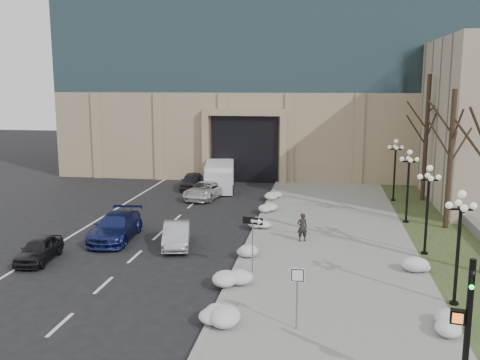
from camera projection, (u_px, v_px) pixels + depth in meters
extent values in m
cube|color=gray|center=(330.00, 242.00, 29.90)|extent=(9.00, 40.00, 0.12)
cube|color=gray|center=(251.00, 238.00, 30.58)|extent=(0.30, 40.00, 0.14)
cube|color=#334321|center=(452.00, 248.00, 28.91)|extent=(4.00, 40.00, 0.10)
cube|color=tan|center=(277.00, 129.00, 57.26)|extent=(40.00, 20.00, 8.00)
cube|color=black|center=(246.00, 148.00, 48.99)|extent=(6.00, 2.50, 6.00)
cube|color=tan|center=(244.00, 112.00, 47.04)|extent=(7.50, 0.60, 0.60)
cube|color=tan|center=(206.00, 149.00, 48.16)|extent=(0.60, 0.60, 6.00)
cube|color=tan|center=(283.00, 150.00, 47.09)|extent=(0.60, 0.60, 6.00)
imported|color=black|center=(39.00, 249.00, 26.79)|extent=(1.78, 3.70, 1.22)
imported|color=#AAABB2|center=(177.00, 235.00, 29.17)|extent=(2.23, 4.20, 1.31)
imported|color=navy|center=(116.00, 227.00, 30.44)|extent=(2.46, 5.29, 1.50)
imported|color=silver|center=(205.00, 190.00, 41.34)|extent=(3.09, 5.07, 1.31)
imported|color=#2C2B30|center=(192.00, 181.00, 45.12)|extent=(1.97, 4.20, 1.39)
imported|color=black|center=(302.00, 227.00, 29.74)|extent=(0.67, 0.54, 1.60)
cube|color=silver|center=(220.00, 175.00, 45.77)|extent=(3.16, 5.61, 2.12)
cube|color=silver|center=(219.00, 183.00, 42.66)|extent=(2.47, 2.03, 1.70)
cylinder|color=black|center=(206.00, 190.00, 42.97)|extent=(0.38, 0.78, 0.74)
cylinder|color=black|center=(232.00, 190.00, 42.98)|extent=(0.38, 0.78, 0.74)
cylinder|color=black|center=(208.00, 180.00, 47.46)|extent=(0.38, 0.78, 0.74)
cylinder|color=black|center=(232.00, 180.00, 47.47)|extent=(0.38, 0.78, 0.74)
cylinder|color=slate|center=(253.00, 247.00, 24.76)|extent=(0.06, 0.06, 2.69)
cube|color=black|center=(253.00, 221.00, 24.54)|extent=(0.97, 0.27, 0.33)
cube|color=white|center=(256.00, 221.00, 24.45)|extent=(0.46, 0.12, 0.12)
cone|color=white|center=(261.00, 222.00, 24.35)|extent=(0.28, 0.32, 0.27)
cylinder|color=slate|center=(297.00, 301.00, 19.00)|extent=(0.06, 0.06, 2.37)
cube|color=white|center=(297.00, 275.00, 18.82)|extent=(0.52, 0.05, 0.52)
cube|color=black|center=(297.00, 275.00, 18.80)|extent=(0.45, 0.01, 0.45)
cube|color=white|center=(297.00, 275.00, 18.79)|extent=(0.39, 0.01, 0.39)
cylinder|color=black|center=(467.00, 337.00, 14.18)|extent=(0.17, 0.17, 4.33)
imported|color=black|center=(471.00, 287.00, 13.93)|extent=(0.34, 0.99, 0.19)
sphere|color=#19E533|center=(472.00, 287.00, 13.77)|extent=(0.13, 0.13, 0.13)
cube|color=black|center=(457.00, 317.00, 14.18)|extent=(0.41, 0.28, 0.38)
cube|color=orange|center=(458.00, 318.00, 14.06)|extent=(0.27, 0.07, 0.27)
ellipsoid|color=silver|center=(224.00, 316.00, 19.83)|extent=(1.10, 1.60, 0.36)
ellipsoid|color=silver|center=(233.00, 282.00, 23.22)|extent=(1.10, 1.60, 0.36)
ellipsoid|color=silver|center=(248.00, 251.00, 27.54)|extent=(1.10, 1.60, 0.36)
ellipsoid|color=silver|center=(260.00, 227.00, 32.23)|extent=(1.10, 1.60, 0.36)
ellipsoid|color=silver|center=(270.00, 209.00, 36.71)|extent=(1.10, 1.60, 0.36)
ellipsoid|color=silver|center=(274.00, 196.00, 40.88)|extent=(1.10, 1.60, 0.36)
ellipsoid|color=silver|center=(456.00, 326.00, 19.05)|extent=(1.10, 1.60, 0.36)
ellipsoid|color=silver|center=(421.00, 268.00, 24.95)|extent=(1.10, 1.60, 0.36)
cylinder|color=black|center=(454.00, 304.00, 21.39)|extent=(0.36, 0.36, 0.20)
cylinder|color=black|center=(457.00, 259.00, 21.05)|extent=(0.14, 0.14, 4.00)
cylinder|color=black|center=(461.00, 209.00, 20.69)|extent=(0.10, 0.90, 0.10)
cylinder|color=black|center=(461.00, 209.00, 20.69)|extent=(0.90, 0.10, 0.10)
sphere|color=white|center=(462.00, 194.00, 20.58)|extent=(0.32, 0.32, 0.32)
sphere|color=white|center=(474.00, 206.00, 20.60)|extent=(0.28, 0.28, 0.28)
sphere|color=white|center=(449.00, 205.00, 20.73)|extent=(0.28, 0.28, 0.28)
sphere|color=white|center=(458.00, 203.00, 21.10)|extent=(0.28, 0.28, 0.28)
sphere|color=white|center=(464.00, 208.00, 20.23)|extent=(0.28, 0.28, 0.28)
cylinder|color=black|center=(424.00, 254.00, 27.71)|extent=(0.36, 0.36, 0.20)
cylinder|color=black|center=(427.00, 218.00, 27.37)|extent=(0.14, 0.14, 4.00)
cylinder|color=black|center=(429.00, 180.00, 27.01)|extent=(0.10, 0.90, 0.10)
cylinder|color=black|center=(429.00, 180.00, 27.01)|extent=(0.90, 0.10, 0.10)
sphere|color=white|center=(430.00, 168.00, 26.90)|extent=(0.32, 0.32, 0.32)
sphere|color=white|center=(439.00, 177.00, 26.92)|extent=(0.28, 0.28, 0.28)
sphere|color=white|center=(420.00, 177.00, 27.05)|extent=(0.28, 0.28, 0.28)
sphere|color=white|center=(428.00, 176.00, 27.42)|extent=(0.28, 0.28, 0.28)
sphere|color=white|center=(431.00, 179.00, 26.55)|extent=(0.28, 0.28, 0.28)
cylinder|color=black|center=(406.00, 222.00, 34.02)|extent=(0.36, 0.36, 0.20)
cylinder|color=black|center=(407.00, 193.00, 33.69)|extent=(0.14, 0.14, 4.00)
cylinder|color=black|center=(409.00, 162.00, 33.33)|extent=(0.10, 0.90, 0.10)
cylinder|color=black|center=(409.00, 162.00, 33.33)|extent=(0.90, 0.10, 0.10)
sphere|color=white|center=(410.00, 152.00, 33.22)|extent=(0.32, 0.32, 0.32)
sphere|color=white|center=(417.00, 159.00, 33.24)|extent=(0.28, 0.28, 0.28)
sphere|color=white|center=(402.00, 159.00, 33.37)|extent=(0.28, 0.28, 0.28)
sphere|color=white|center=(408.00, 158.00, 33.74)|extent=(0.28, 0.28, 0.28)
sphere|color=white|center=(410.00, 160.00, 32.87)|extent=(0.28, 0.28, 0.28)
cylinder|color=black|center=(393.00, 200.00, 40.34)|extent=(0.36, 0.36, 0.20)
cylinder|color=black|center=(394.00, 176.00, 40.01)|extent=(0.14, 0.14, 4.00)
cylinder|color=black|center=(396.00, 149.00, 39.65)|extent=(0.10, 0.90, 0.10)
cylinder|color=black|center=(396.00, 149.00, 39.65)|extent=(0.90, 0.10, 0.10)
sphere|color=white|center=(396.00, 141.00, 39.54)|extent=(0.32, 0.32, 0.32)
sphere|color=white|center=(402.00, 147.00, 39.56)|extent=(0.28, 0.28, 0.28)
sphere|color=white|center=(390.00, 147.00, 39.69)|extent=(0.28, 0.28, 0.28)
sphere|color=white|center=(395.00, 146.00, 40.06)|extent=(0.28, 0.28, 0.28)
sphere|color=white|center=(397.00, 148.00, 39.19)|extent=(0.28, 0.28, 0.28)
cylinder|color=black|center=(450.00, 161.00, 31.98)|extent=(0.32, 0.32, 8.50)
cylinder|color=black|center=(426.00, 139.00, 39.67)|extent=(0.32, 0.32, 9.50)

